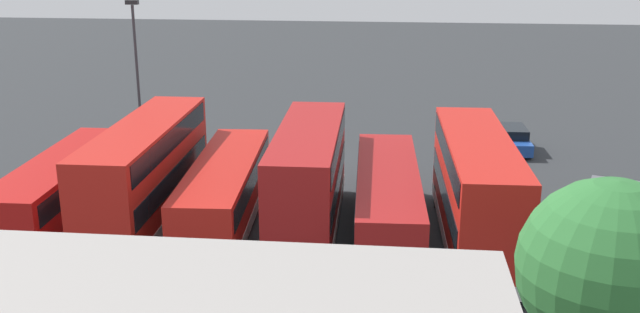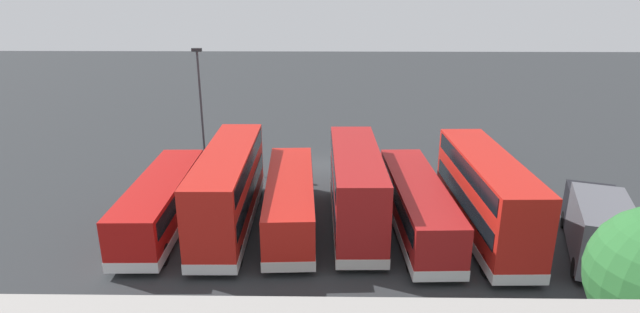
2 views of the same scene
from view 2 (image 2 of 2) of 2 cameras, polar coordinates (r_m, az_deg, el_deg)
ground_plane at (r=38.93m, az=0.31°, el=-1.02°), size 140.00×140.00×0.00m
bus_double_decker_near_end at (r=28.89m, az=18.14°, el=-4.04°), size 2.89×11.24×4.55m
bus_single_deck_second at (r=28.76m, az=10.87°, el=-5.29°), size 3.01×11.70×2.95m
bus_double_decker_third at (r=28.39m, az=4.07°, el=-3.51°), size 2.79×10.48×4.55m
bus_single_deck_fourth at (r=28.83m, az=-3.37°, el=-4.91°), size 3.17×11.28×2.95m
bus_double_decker_fifth at (r=28.84m, az=-10.25°, el=-3.40°), size 2.74×11.51×4.55m
bus_single_deck_sixth at (r=29.92m, az=-17.39°, el=-4.88°), size 2.84×10.91×2.95m
box_truck_blue at (r=29.26m, az=28.84°, el=-6.82°), size 4.79×7.91×3.20m
car_hatchback_silver at (r=43.26m, az=17.23°, el=1.14°), size 1.92×4.11×1.43m
lamp_post_tall at (r=38.05m, az=-13.29°, el=6.12°), size 0.70×0.30×8.96m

